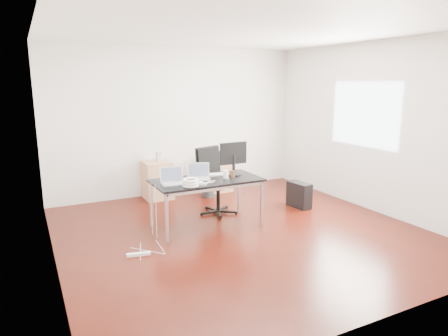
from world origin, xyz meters
name	(u,v)px	position (x,y,z in m)	size (l,w,h in m)	color
room_shell	(244,136)	(0.04, 0.00, 1.40)	(5.00, 5.00, 5.00)	#320B05
desk	(207,183)	(-0.34, 0.45, 0.68)	(1.60, 0.80, 0.73)	black
office_chair	(214,177)	(0.05, 0.99, 0.61)	(0.59, 0.61, 1.08)	black
filing_cabinet_left	(158,180)	(-0.54, 2.23, 0.35)	(0.50, 0.50, 0.70)	#AD7B56
filing_cabinet_right	(217,173)	(0.70, 2.23, 0.35)	(0.50, 0.50, 0.70)	#AD7B56
pc_tower	(299,195)	(1.49, 0.58, 0.22)	(0.20, 0.45, 0.44)	black
wastebasket	(208,190)	(0.33, 1.88, 0.14)	(0.24, 0.24, 0.28)	black
power_strip	(139,254)	(-1.55, -0.12, 0.02)	(0.30, 0.06, 0.04)	white
laptop_left	(173,180)	(-0.88, 0.42, 0.79)	(0.36, 0.30, 0.23)	silver
laptop_right	(199,175)	(-0.43, 0.52, 0.79)	(0.40, 0.35, 0.23)	silver
monitor	(233,157)	(0.16, 0.54, 1.01)	(0.45, 0.26, 0.51)	black
keyboard	(215,175)	(-0.12, 0.64, 0.74)	(0.44, 0.14, 0.02)	white
cup_white	(226,174)	(-0.06, 0.38, 0.79)	(0.08, 0.08, 0.12)	white
cup_brown	(232,174)	(0.07, 0.41, 0.78)	(0.08, 0.08, 0.10)	#51311B
cable_coil	(190,183)	(-0.71, 0.18, 0.78)	(0.24, 0.24, 0.11)	white
power_adapter	(200,183)	(-0.53, 0.26, 0.74)	(0.07, 0.07, 0.03)	white
speaker	(159,157)	(-0.49, 2.26, 0.79)	(0.09, 0.08, 0.18)	#9E9E9E
navy_garment	(220,154)	(0.76, 2.21, 0.74)	(0.30, 0.24, 0.09)	black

